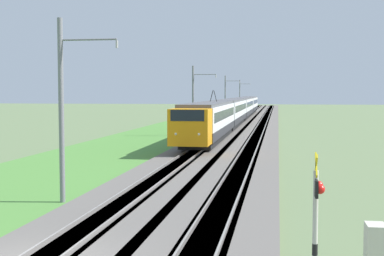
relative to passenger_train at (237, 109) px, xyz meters
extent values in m
cube|color=#605B56|center=(-16.79, 0.00, -2.12)|extent=(240.00, 4.40, 0.30)
cube|color=#605B56|center=(-16.79, -3.95, -2.12)|extent=(240.00, 4.40, 0.30)
cube|color=#4C4238|center=(-16.79, 0.00, -2.12)|extent=(240.00, 1.57, 0.30)
cube|color=gray|center=(-16.79, 0.53, -1.90)|extent=(240.00, 0.07, 0.15)
cube|color=gray|center=(-16.79, -0.53, -1.90)|extent=(240.00, 0.07, 0.15)
cube|color=#4C4238|center=(-16.79, -3.95, -2.12)|extent=(240.00, 1.57, 0.30)
cube|color=gray|center=(-16.79, -3.41, -1.90)|extent=(240.00, 0.07, 0.15)
cube|color=gray|center=(-16.79, -4.48, -1.90)|extent=(240.00, 0.07, 0.15)
cube|color=#4C8438|center=(-16.79, 6.85, -2.21)|extent=(240.00, 9.48, 0.12)
cube|color=orange|center=(-42.68, 0.00, 0.00)|extent=(2.48, 2.78, 2.54)
cube|color=black|center=(-43.05, 0.00, 0.85)|extent=(1.79, 2.32, 0.76)
sphere|color=#F2EAC6|center=(-43.87, 0.80, -0.41)|extent=(0.20, 0.20, 0.20)
sphere|color=#F2EAC6|center=(-43.87, -0.80, -0.41)|extent=(0.20, 0.20, 0.20)
cube|color=#2D2D33|center=(-32.01, 0.00, -0.92)|extent=(18.87, 2.90, 0.71)
cube|color=silver|center=(-32.01, 0.00, 0.36)|extent=(18.87, 2.90, 1.83)
cube|color=black|center=(-32.01, 0.00, 0.50)|extent=(17.36, 2.92, 0.77)
cube|color=#515156|center=(-32.01, 0.00, 1.40)|extent=(18.87, 2.67, 0.25)
cube|color=black|center=(-32.01, 0.00, -1.55)|extent=(17.92, 2.46, 0.55)
cylinder|color=black|center=(-39.64, 0.53, -1.39)|extent=(0.86, 0.12, 0.86)
cylinder|color=black|center=(-39.64, -0.53, -1.39)|extent=(0.86, 0.12, 0.86)
cube|color=#2D2D33|center=(-11.30, 0.00, -0.92)|extent=(21.35, 2.90, 0.71)
cube|color=silver|center=(-11.30, 0.00, 0.36)|extent=(21.35, 2.90, 1.83)
cube|color=black|center=(-11.30, 0.00, 0.50)|extent=(19.64, 2.92, 0.77)
cube|color=#515156|center=(-11.30, 0.00, 1.40)|extent=(21.35, 2.67, 0.25)
cube|color=black|center=(-11.30, 0.00, -1.55)|extent=(20.28, 2.46, 0.55)
cube|color=#2D2D33|center=(10.65, 0.00, -0.92)|extent=(21.35, 2.90, 0.71)
cube|color=silver|center=(10.65, 0.00, 0.36)|extent=(21.35, 2.90, 1.83)
cube|color=black|center=(10.65, 0.00, 0.50)|extent=(19.64, 2.92, 0.77)
cube|color=#515156|center=(10.65, 0.00, 1.40)|extent=(21.35, 2.67, 0.25)
cube|color=black|center=(10.65, 0.00, -1.55)|extent=(20.28, 2.46, 0.55)
cube|color=#2D2D33|center=(32.60, 0.00, -0.92)|extent=(21.35, 2.90, 0.71)
cube|color=silver|center=(32.60, 0.00, 0.36)|extent=(21.35, 2.90, 1.83)
cube|color=black|center=(32.60, 0.00, 0.50)|extent=(19.64, 2.92, 0.77)
cube|color=#515156|center=(32.60, 0.00, 1.40)|extent=(21.35, 2.67, 0.25)
cube|color=black|center=(32.60, 0.00, -1.55)|extent=(20.28, 2.46, 0.55)
cylinder|color=black|center=(-29.18, 0.17, 2.07)|extent=(0.06, 0.33, 1.08)
cylinder|color=black|center=(-29.18, -0.17, 2.07)|extent=(0.06, 0.33, 1.08)
cube|color=black|center=(-39.64, 0.00, -2.27)|extent=(0.10, 0.10, 0.00)
cylinder|color=beige|center=(-68.14, -6.85, -0.75)|extent=(0.11, 0.11, 3.05)
cylinder|color=black|center=(-68.14, -6.85, -0.90)|extent=(0.12, 0.12, 0.25)
cube|color=black|center=(-68.14, -6.85, 0.43)|extent=(0.70, 0.06, 0.36)
sphere|color=red|center=(-67.92, -6.92, 0.43)|extent=(0.20, 0.20, 0.20)
sphere|color=red|center=(-68.36, -6.92, 0.43)|extent=(0.20, 0.20, 0.20)
cube|color=yellow|center=(-68.14, -6.85, 0.90)|extent=(0.49, 0.03, 0.49)
cube|color=yellow|center=(-68.14, -6.85, 0.90)|extent=(0.49, 0.03, 0.49)
cylinder|color=slate|center=(-58.63, 2.77, 1.59)|extent=(0.22, 0.22, 7.72)
cylinder|color=slate|center=(-58.63, 1.57, 4.54)|extent=(0.08, 2.40, 0.08)
cylinder|color=#B2ADA8|center=(-58.63, 0.37, 4.34)|extent=(0.10, 0.10, 0.30)
cylinder|color=slate|center=(-24.05, 2.77, 1.46)|extent=(0.22, 0.22, 7.46)
cylinder|color=slate|center=(-24.05, 1.57, 4.29)|extent=(0.08, 2.40, 0.08)
cylinder|color=#B2ADA8|center=(-24.05, 0.37, 4.09)|extent=(0.10, 0.10, 0.30)
cylinder|color=slate|center=(10.54, 2.77, 1.49)|extent=(0.22, 0.22, 7.53)
cylinder|color=slate|center=(10.54, 1.57, 4.36)|extent=(0.08, 2.40, 0.08)
cylinder|color=#B2ADA8|center=(10.54, 0.37, 4.16)|extent=(0.10, 0.10, 0.30)
cylinder|color=slate|center=(45.13, 2.77, 1.52)|extent=(0.22, 0.22, 7.58)
cylinder|color=slate|center=(45.13, 1.57, 4.41)|extent=(0.08, 2.40, 0.08)
cylinder|color=#B2ADA8|center=(45.13, 0.37, 4.21)|extent=(0.10, 0.10, 0.30)
cube|color=beige|center=(-65.24, -8.59, -1.64)|extent=(0.70, 0.49, 1.27)
camera|label=1|loc=(-79.47, -6.05, 2.41)|focal=50.00mm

